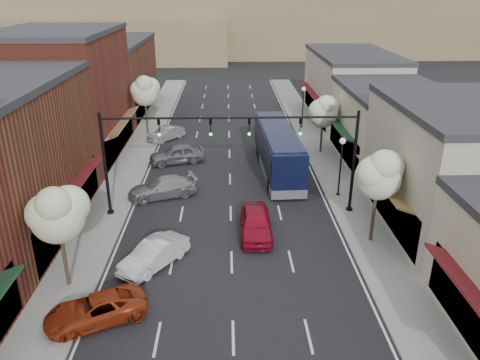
{
  "coord_description": "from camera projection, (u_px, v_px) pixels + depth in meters",
  "views": [
    {
      "loc": [
        -0.15,
        -20.11,
        14.18
      ],
      "look_at": [
        0.64,
        8.53,
        2.2
      ],
      "focal_mm": 35.0,
      "sensor_mm": 36.0,
      "label": 1
    }
  ],
  "objects": [
    {
      "name": "ground",
      "position": [
        232.0,
        283.0,
        24.02
      ],
      "size": [
        160.0,
        160.0,
        0.0
      ],
      "primitive_type": "plane",
      "color": "black",
      "rests_on": "ground"
    },
    {
      "name": "sidewalk_left",
      "position": [
        134.0,
        160.0,
        40.84
      ],
      "size": [
        2.8,
        73.0,
        0.15
      ],
      "primitive_type": "cube",
      "color": "gray",
      "rests_on": "ground"
    },
    {
      "name": "sidewalk_right",
      "position": [
        325.0,
        158.0,
        41.27
      ],
      "size": [
        2.8,
        73.0,
        0.15
      ],
      "primitive_type": "cube",
      "color": "gray",
      "rests_on": "ground"
    },
    {
      "name": "curb_left",
      "position": [
        150.0,
        159.0,
        40.88
      ],
      "size": [
        0.25,
        73.0,
        0.17
      ],
      "primitive_type": "cube",
      "color": "gray",
      "rests_on": "ground"
    },
    {
      "name": "curb_right",
      "position": [
        309.0,
        158.0,
        41.23
      ],
      "size": [
        0.25,
        73.0,
        0.17
      ],
      "primitive_type": "cube",
      "color": "gray",
      "rests_on": "ground"
    },
    {
      "name": "bldg_left_midfar",
      "position": [
        63.0,
        96.0,
        40.02
      ],
      "size": [
        10.14,
        14.1,
        10.9
      ],
      "color": "maroon",
      "rests_on": "ground"
    },
    {
      "name": "bldg_left_far",
      "position": [
        108.0,
        77.0,
        55.26
      ],
      "size": [
        10.14,
        18.1,
        8.4
      ],
      "color": "brown",
      "rests_on": "ground"
    },
    {
      "name": "bldg_right_midnear",
      "position": [
        456.0,
        168.0,
        28.4
      ],
      "size": [
        9.14,
        12.1,
        7.9
      ],
      "color": "#B5AD9B",
      "rests_on": "ground"
    },
    {
      "name": "bldg_right_midfar",
      "position": [
        390.0,
        125.0,
        39.75
      ],
      "size": [
        9.14,
        12.1,
        6.4
      ],
      "color": "beige",
      "rests_on": "ground"
    },
    {
      "name": "bldg_right_far",
      "position": [
        350.0,
        86.0,
        52.47
      ],
      "size": [
        9.14,
        16.1,
        7.4
      ],
      "color": "#B5AD9B",
      "rests_on": "ground"
    },
    {
      "name": "hill_far",
      "position": [
        227.0,
        24.0,
        104.71
      ],
      "size": [
        120.0,
        30.0,
        12.0
      ],
      "primitive_type": "cube",
      "color": "#7A6647",
      "rests_on": "ground"
    },
    {
      "name": "hill_near",
      "position": [
        103.0,
        40.0,
        93.78
      ],
      "size": [
        50.0,
        20.0,
        8.0
      ],
      "primitive_type": "cube",
      "color": "#7A6647",
      "rests_on": "ground"
    },
    {
      "name": "signal_mast_right",
      "position": [
        318.0,
        147.0,
        29.76
      ],
      "size": [
        8.22,
        0.46,
        7.0
      ],
      "color": "black",
      "rests_on": "ground"
    },
    {
      "name": "signal_mast_left",
      "position": [
        141.0,
        149.0,
        29.47
      ],
      "size": [
        8.22,
        0.46,
        7.0
      ],
      "color": "black",
      "rests_on": "ground"
    },
    {
      "name": "tree_right_near",
      "position": [
        380.0,
        173.0,
        26.16
      ],
      "size": [
        2.85,
        2.65,
        5.95
      ],
      "color": "#47382B",
      "rests_on": "ground"
    },
    {
      "name": "tree_right_far",
      "position": [
        324.0,
        110.0,
        41.09
      ],
      "size": [
        2.85,
        2.65,
        5.43
      ],
      "color": "#47382B",
      "rests_on": "ground"
    },
    {
      "name": "tree_left_near",
      "position": [
        58.0,
        212.0,
        22.13
      ],
      "size": [
        2.85,
        2.65,
        5.69
      ],
      "color": "#47382B",
      "rests_on": "ground"
    },
    {
      "name": "tree_left_far",
      "position": [
        145.0,
        90.0,
        45.96
      ],
      "size": [
        2.85,
        2.65,
        6.13
      ],
      "color": "#47382B",
      "rests_on": "ground"
    },
    {
      "name": "lamp_post_near",
      "position": [
        341.0,
        157.0,
        32.75
      ],
      "size": [
        0.44,
        0.44,
        4.44
      ],
      "color": "black",
      "rests_on": "ground"
    },
    {
      "name": "lamp_post_far",
      "position": [
        303.0,
        101.0,
        48.89
      ],
      "size": [
        0.44,
        0.44,
        4.44
      ],
      "color": "black",
      "rests_on": "ground"
    },
    {
      "name": "coach_bus",
      "position": [
        278.0,
        150.0,
        37.75
      ],
      "size": [
        3.1,
        11.88,
        3.6
      ],
      "rotation": [
        0.0,
        0.0,
        0.05
      ],
      "color": "black",
      "rests_on": "ground"
    },
    {
      "name": "red_hatchback",
      "position": [
        256.0,
        223.0,
        28.41
      ],
      "size": [
        2.0,
        4.8,
        1.62
      ],
      "primitive_type": "imported",
      "rotation": [
        0.0,
        0.0,
        -0.02
      ],
      "color": "maroon",
      "rests_on": "ground"
    },
    {
      "name": "parked_car_a",
      "position": [
        96.0,
        310.0,
        21.11
      ],
      "size": [
        4.98,
        3.82,
        1.26
      ],
      "primitive_type": "imported",
      "rotation": [
        0.0,
        0.0,
        -1.13
      ],
      "color": "maroon",
      "rests_on": "ground"
    },
    {
      "name": "parked_car_b",
      "position": [
        154.0,
        254.0,
        25.28
      ],
      "size": [
        3.74,
        4.41,
        1.43
      ],
      "primitive_type": "imported",
      "rotation": [
        0.0,
        0.0,
        -0.62
      ],
      "color": "silver",
      "rests_on": "ground"
    },
    {
      "name": "parked_car_c",
      "position": [
        162.0,
        187.0,
        33.62
      ],
      "size": [
        5.31,
        3.53,
        1.43
      ],
      "primitive_type": "imported",
      "rotation": [
        0.0,
        0.0,
        -1.23
      ],
      "color": "#949499",
      "rests_on": "ground"
    },
    {
      "name": "parked_car_d",
      "position": [
        177.0,
        154.0,
        40.01
      ],
      "size": [
        5.02,
        3.13,
        1.59
      ],
      "primitive_type": "imported",
      "rotation": [
        0.0,
        0.0,
        -1.28
      ],
      "color": "slate",
      "rests_on": "ground"
    },
    {
      "name": "parked_car_e",
      "position": [
        166.0,
        134.0,
        45.93
      ],
      "size": [
        3.65,
        3.98,
        1.32
      ],
      "primitive_type": "imported",
      "rotation": [
        0.0,
        0.0,
        -0.7
      ],
      "color": "#AAA9AF",
      "rests_on": "ground"
    }
  ]
}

